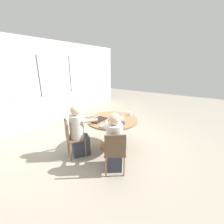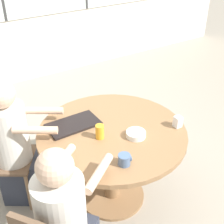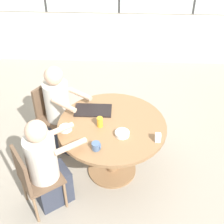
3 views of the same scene
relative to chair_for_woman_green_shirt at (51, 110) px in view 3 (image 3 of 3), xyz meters
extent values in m
plane|color=gray|center=(0.82, -0.54, -0.52)|extent=(16.00, 16.00, 0.00)
cylinder|color=olive|center=(0.82, -0.54, 0.22)|extent=(1.23, 1.23, 0.04)
cylinder|color=olive|center=(0.82, -0.54, -0.16)|extent=(0.14, 0.14, 0.72)
cylinder|color=olive|center=(0.82, -0.54, -0.50)|extent=(0.60, 0.60, 0.03)
cube|color=brown|center=(0.08, -0.05, -0.08)|extent=(0.55, 0.55, 0.03)
cube|color=brown|center=(-0.07, 0.05, 0.14)|extent=(0.24, 0.34, 0.42)
cylinder|color=#8C6B4C|center=(0.31, 0.00, -0.31)|extent=(0.03, 0.03, 0.42)
cylinder|color=#8C6B4C|center=(0.12, -0.29, -0.31)|extent=(0.03, 0.03, 0.42)
cylinder|color=#8C6B4C|center=(0.03, 0.18, -0.31)|extent=(0.03, 0.03, 0.42)
cylinder|color=#8C6B4C|center=(-0.16, -0.10, -0.31)|extent=(0.03, 0.03, 0.42)
cube|color=brown|center=(0.10, -1.07, -0.08)|extent=(0.56, 0.56, 0.03)
cube|color=brown|center=(-0.05, -1.17, 0.14)|extent=(0.25, 0.33, 0.42)
cylinder|color=#8C6B4C|center=(0.14, -0.83, -0.31)|extent=(0.03, 0.03, 0.42)
cylinder|color=#8C6B4C|center=(0.34, -1.10, -0.31)|extent=(0.03, 0.03, 0.42)
cylinder|color=#8C6B4C|center=(-0.14, -1.03, -0.31)|extent=(0.03, 0.03, 0.42)
cylinder|color=#8C6B4C|center=(0.06, -1.30, -0.31)|extent=(0.03, 0.03, 0.42)
cube|color=#333847|center=(0.16, -0.11, -0.30)|extent=(0.47, 0.44, 0.45)
cylinder|color=beige|center=(0.11, -0.07, 0.19)|extent=(0.31, 0.31, 0.53)
sphere|color=#DBB293|center=(0.11, -0.07, 0.57)|extent=(0.23, 0.23, 0.23)
cylinder|color=#DBB293|center=(0.41, -0.10, 0.34)|extent=(0.32, 0.24, 0.06)
cylinder|color=#DBB293|center=(0.25, -0.34, 0.34)|extent=(0.32, 0.24, 0.06)
cube|color=#333847|center=(0.18, -1.01, -0.30)|extent=(0.47, 0.45, 0.45)
cylinder|color=beige|center=(0.13, -1.04, 0.19)|extent=(0.31, 0.31, 0.52)
sphere|color=#DBB293|center=(0.13, -1.04, 0.56)|extent=(0.22, 0.22, 0.22)
cylinder|color=#DBB293|center=(0.26, -0.77, 0.33)|extent=(0.32, 0.25, 0.06)
cylinder|color=#DBB293|center=(0.43, -1.00, 0.33)|extent=(0.32, 0.25, 0.06)
cube|color=black|center=(0.59, -0.30, 0.25)|extent=(0.43, 0.24, 0.02)
cylinder|color=slate|center=(0.68, -0.93, 0.28)|extent=(0.09, 0.09, 0.08)
torus|color=slate|center=(0.72, -0.93, 0.28)|extent=(0.01, 0.06, 0.06)
cylinder|color=gold|center=(0.69, -0.57, 0.30)|extent=(0.07, 0.07, 0.12)
cube|color=silver|center=(1.31, -0.78, 0.29)|extent=(0.06, 0.06, 0.10)
cylinder|color=silver|center=(0.32, -0.65, 0.26)|extent=(0.14, 0.14, 0.04)
cylinder|color=white|center=(0.94, -0.71, 0.26)|extent=(0.16, 0.16, 0.04)
camera|label=1|loc=(-2.03, -2.38, 1.51)|focal=24.00mm
camera|label=2|loc=(-0.29, -2.29, 1.73)|focal=50.00mm
camera|label=3|loc=(0.94, -3.18, 2.51)|focal=50.00mm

